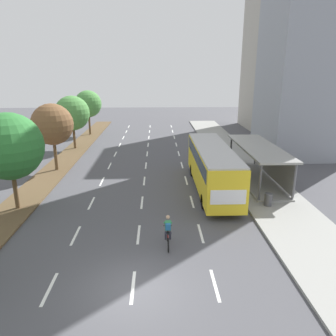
# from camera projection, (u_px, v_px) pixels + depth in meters

# --- Properties ---
(ground_plane) EXTENTS (140.00, 140.00, 0.00)m
(ground_plane) POSITION_uv_depth(u_px,v_px,m) (133.00, 289.00, 13.41)
(ground_plane) COLOR #4C4C51
(median_strip) EXTENTS (2.60, 52.00, 0.12)m
(median_strip) POSITION_uv_depth(u_px,v_px,m) (64.00, 161.00, 32.23)
(median_strip) COLOR brown
(median_strip) RESTS_ON ground
(sidewalk_right) EXTENTS (4.50, 52.00, 0.15)m
(sidewalk_right) POSITION_uv_depth(u_px,v_px,m) (236.00, 159.00, 32.83)
(sidewalk_right) COLOR gray
(sidewalk_right) RESTS_ON ground
(lane_divider_left) EXTENTS (0.14, 47.72, 0.01)m
(lane_divider_left) POSITION_uv_depth(u_px,v_px,m) (110.00, 166.00, 30.85)
(lane_divider_left) COLOR white
(lane_divider_left) RESTS_ON ground
(lane_divider_center) EXTENTS (0.14, 47.72, 0.01)m
(lane_divider_center) POSITION_uv_depth(u_px,v_px,m) (146.00, 165.00, 30.97)
(lane_divider_center) COLOR white
(lane_divider_center) RESTS_ON ground
(lane_divider_right) EXTENTS (0.14, 47.72, 0.01)m
(lane_divider_right) POSITION_uv_depth(u_px,v_px,m) (182.00, 165.00, 31.09)
(lane_divider_right) COLOR white
(lane_divider_right) RESTS_ON ground
(bus_shelter) EXTENTS (2.90, 9.74, 2.86)m
(bus_shelter) POSITION_uv_depth(u_px,v_px,m) (261.00, 160.00, 25.91)
(bus_shelter) COLOR gray
(bus_shelter) RESTS_ON sidewalk_right
(bus) EXTENTS (2.54, 11.29, 3.37)m
(bus) POSITION_uv_depth(u_px,v_px,m) (212.00, 164.00, 24.07)
(bus) COLOR yellow
(bus) RESTS_ON ground
(cyclist) EXTENTS (0.46, 1.82, 1.71)m
(cyclist) POSITION_uv_depth(u_px,v_px,m) (168.00, 232.00, 16.49)
(cyclist) COLOR black
(cyclist) RESTS_ON ground
(median_tree_second) EXTENTS (4.22, 4.22, 6.27)m
(median_tree_second) POSITION_uv_depth(u_px,v_px,m) (9.00, 146.00, 19.89)
(median_tree_second) COLOR brown
(median_tree_second) RESTS_ON median_strip
(median_tree_third) EXTENTS (3.64, 3.64, 5.98)m
(median_tree_third) POSITION_uv_depth(u_px,v_px,m) (52.00, 124.00, 28.06)
(median_tree_third) COLOR brown
(median_tree_third) RESTS_ON median_strip
(median_tree_fourth) EXTENTS (3.91, 3.91, 6.03)m
(median_tree_fourth) POSITION_uv_depth(u_px,v_px,m) (72.00, 113.00, 36.24)
(median_tree_fourth) COLOR brown
(median_tree_fourth) RESTS_ON median_strip
(median_tree_fifth) EXTENTS (3.69, 3.69, 6.12)m
(median_tree_fifth) POSITION_uv_depth(u_px,v_px,m) (88.00, 104.00, 44.35)
(median_tree_fifth) COLOR brown
(median_tree_fifth) RESTS_ON median_strip
(trash_bin) EXTENTS (0.52, 0.52, 0.85)m
(trash_bin) POSITION_uv_depth(u_px,v_px,m) (268.00, 199.00, 21.27)
(trash_bin) COLOR #4C4C51
(trash_bin) RESTS_ON sidewalk_right
(building_near_right) EXTENTS (7.63, 8.60, 27.20)m
(building_near_right) POSITION_uv_depth(u_px,v_px,m) (310.00, 20.00, 31.64)
(building_near_right) COLOR #8E939E
(building_near_right) RESTS_ON ground
(building_mid_right) EXTENTS (11.08, 11.20, 23.23)m
(building_mid_right) POSITION_uv_depth(u_px,v_px,m) (288.00, 51.00, 47.65)
(building_mid_right) COLOR #A39E93
(building_mid_right) RESTS_ON ground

